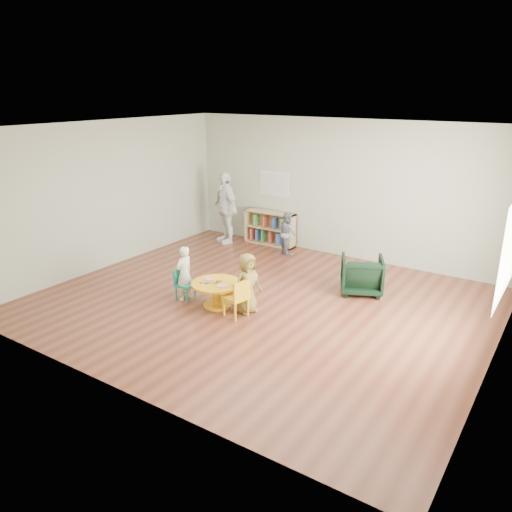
# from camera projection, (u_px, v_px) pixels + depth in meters

# --- Properties ---
(room) EXTENTS (7.10, 7.00, 2.80)m
(room) POSITION_uv_depth(u_px,v_px,m) (262.00, 189.00, 7.60)
(room) COLOR #5C2C1D
(room) RESTS_ON ground
(activity_table) EXTENTS (0.81, 0.81, 0.45)m
(activity_table) POSITION_uv_depth(u_px,v_px,m) (217.00, 290.00, 8.00)
(activity_table) COLOR #ECAE13
(activity_table) RESTS_ON ground
(kid_chair_left) EXTENTS (0.30, 0.30, 0.52)m
(kid_chair_left) POSITION_uv_depth(u_px,v_px,m) (183.00, 283.00, 8.29)
(kid_chair_left) COLOR #1A9078
(kid_chair_left) RESTS_ON ground
(kid_chair_right) EXTENTS (0.39, 0.39, 0.61)m
(kid_chair_right) POSITION_uv_depth(u_px,v_px,m) (238.00, 297.00, 7.62)
(kid_chair_right) COLOR #ECAE13
(kid_chair_right) RESTS_ON ground
(bookshelf) EXTENTS (1.20, 0.30, 0.75)m
(bookshelf) POSITION_uv_depth(u_px,v_px,m) (270.00, 228.00, 11.19)
(bookshelf) COLOR tan
(bookshelf) RESTS_ON ground
(alphabet_poster) EXTENTS (0.74, 0.01, 0.54)m
(alphabet_poster) POSITION_uv_depth(u_px,v_px,m) (274.00, 184.00, 10.97)
(alphabet_poster) COLOR white
(alphabet_poster) RESTS_ON ground
(armchair) EXTENTS (0.92, 0.93, 0.64)m
(armchair) POSITION_uv_depth(u_px,v_px,m) (362.00, 275.00, 8.53)
(armchair) COLOR black
(armchair) RESTS_ON ground
(child_left) EXTENTS (0.24, 0.35, 0.92)m
(child_left) POSITION_uv_depth(u_px,v_px,m) (184.00, 273.00, 8.21)
(child_left) COLOR white
(child_left) RESTS_ON ground
(child_right) EXTENTS (0.42, 0.54, 0.97)m
(child_right) POSITION_uv_depth(u_px,v_px,m) (247.00, 283.00, 7.72)
(child_right) COLOR gold
(child_right) RESTS_ON ground
(toddler) EXTENTS (0.55, 0.52, 0.90)m
(toddler) POSITION_uv_depth(u_px,v_px,m) (287.00, 233.00, 10.50)
(toddler) COLOR #162139
(toddler) RESTS_ON ground
(adult_caretaker) EXTENTS (1.02, 0.77, 1.61)m
(adult_caretaker) POSITION_uv_depth(u_px,v_px,m) (225.00, 208.00, 11.17)
(adult_caretaker) COLOR white
(adult_caretaker) RESTS_ON ground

